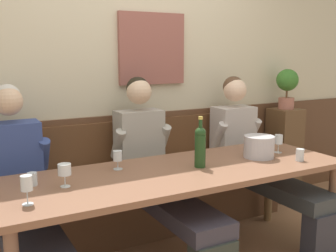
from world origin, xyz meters
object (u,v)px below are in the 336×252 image
Objects in this scene: ice_bucket at (259,147)px; wall_bench at (139,201)px; wine_glass_mid_left at (65,171)px; wine_glass_center_rear at (279,140)px; person_left_seat at (158,170)px; water_tumbler_left at (32,179)px; person_center_left_seat at (255,154)px; wine_bottle_amber_mid at (200,145)px; person_center_right_seat at (21,192)px; wine_glass_right_end at (27,185)px; water_tumbler_right at (300,155)px; wine_glass_by_bottle at (118,157)px; potted_plant at (287,85)px; dining_table at (179,180)px.

wall_bench is at bearing 135.41° from ice_bucket.
wine_glass_mid_left is at bearing 179.24° from ice_bucket.
person_left_seat is at bearing 162.60° from wine_glass_center_rear.
water_tumbler_left is (-0.16, 0.12, -0.06)m from wine_glass_mid_left.
person_center_left_seat is 3.65× the size of wine_bottle_amber_mid.
wall_bench is 1.08m from person_center_left_seat.
person_center_left_seat is at bearing 52.39° from ice_bucket.
water_tumbler_left is (-1.63, 0.14, -0.04)m from ice_bucket.
person_center_right_seat reaches higher than wine_glass_right_end.
ice_bucket reaches higher than water_tumbler_left.
person_center_right_seat is 0.24m from water_tumbler_left.
person_left_seat is at bearing 154.42° from ice_bucket.
wine_glass_mid_left is at bearing -169.28° from person_center_left_seat.
person_center_right_seat is 1.95m from water_tumbler_right.
wine_glass_mid_left is at bearing -179.29° from wine_glass_center_rear.
wine_bottle_amber_mid is at bearing -7.53° from water_tumbler_left.
wine_glass_by_bottle is (0.61, -0.12, 0.18)m from person_center_right_seat.
wine_glass_by_bottle is 2.11m from potted_plant.
wine_glass_mid_left is at bearing -158.15° from person_left_seat.
person_center_left_seat reaches higher than wine_glass_center_rear.
potted_plant reaches higher than wine_glass_right_end.
wine_glass_by_bottle is (-0.37, -0.12, 0.17)m from person_left_seat.
person_center_left_seat reaches higher than wine_glass_by_bottle.
wine_glass_by_bottle is 1.64× the size of water_tumbler_left.
wall_bench is 30.33× the size of water_tumbler_right.
wine_glass_right_end reaches higher than wine_glass_mid_left.
wine_bottle_amber_mid is at bearing -65.28° from person_left_seat.
wall_bench is at bearing -178.80° from potted_plant.
person_left_seat is 0.96m from person_center_left_seat.
person_center_left_seat is 2.05m from wine_glass_right_end.
wall_bench is at bearing 40.40° from wine_glass_mid_left.
dining_table is at bearing -0.90° from wine_glass_mid_left.
wine_glass_center_rear is at bearing 6.23° from wine_glass_right_end.
wine_glass_mid_left is (-0.93, 0.03, -0.05)m from wine_bottle_amber_mid.
person_center_right_seat is 8.97× the size of wine_glass_center_rear.
person_center_left_seat is 0.58m from water_tumbler_right.
dining_table is 0.71m from ice_bucket.
wine_glass_center_rear reaches higher than water_tumbler_right.
wine_bottle_amber_mid is at bearing -5.60° from dining_table.
water_tumbler_left is at bearing -173.67° from person_center_left_seat.
person_center_left_seat is (0.96, 0.02, 0.01)m from person_left_seat.
water_tumbler_right is (1.25, -0.43, -0.04)m from wine_glass_by_bottle.
wine_glass_mid_left is 1.70m from wine_glass_center_rear.
person_left_seat reaches higher than wine_bottle_amber_mid.
wine_bottle_amber_mid is 0.77m from water_tumbler_right.
wine_bottle_amber_mid is at bearing -77.27° from wall_bench.
person_center_right_seat is 2.72m from potted_plant.
person_left_seat reaches higher than dining_table.
wine_glass_mid_left is at bearing -139.60° from wall_bench.
dining_table is 26.96× the size of water_tumbler_right.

